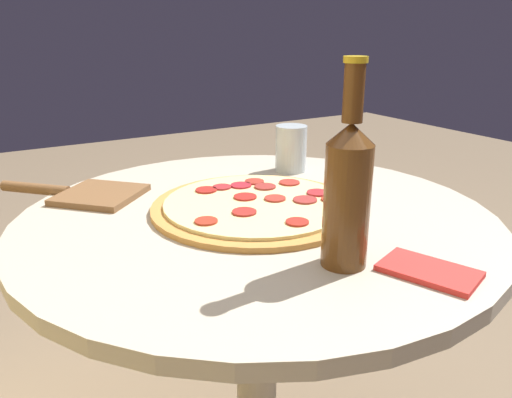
{
  "coord_description": "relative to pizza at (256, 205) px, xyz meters",
  "views": [
    {
      "loc": [
        -0.71,
        0.43,
        1.03
      ],
      "look_at": [
        0.01,
        -0.01,
        0.74
      ],
      "focal_mm": 35.0,
      "sensor_mm": 36.0,
      "label": 1
    }
  ],
  "objects": [
    {
      "name": "drinking_glass",
      "position": [
        0.18,
        -0.2,
        0.04
      ],
      "size": [
        0.07,
        0.07,
        0.1
      ],
      "color": "silver",
      "rests_on": "table"
    },
    {
      "name": "pizza_paddle",
      "position": [
        0.23,
        0.25,
        -0.0
      ],
      "size": [
        0.27,
        0.26,
        0.02
      ],
      "rotation": [
        0.0,
        0.0,
        0.77
      ],
      "color": "brown",
      "rests_on": "table"
    },
    {
      "name": "table",
      "position": [
        -0.02,
        0.01,
        -0.17
      ],
      "size": [
        0.84,
        0.84,
        0.72
      ],
      "color": "#B2A893",
      "rests_on": "ground_plane"
    },
    {
      "name": "beer_bottle",
      "position": [
        -0.25,
        0.01,
        0.1
      ],
      "size": [
        0.06,
        0.06,
        0.28
      ],
      "color": "#563314",
      "rests_on": "table"
    },
    {
      "name": "pizza",
      "position": [
        0.0,
        0.0,
        0.0
      ],
      "size": [
        0.38,
        0.38,
        0.02
      ],
      "color": "#B77F3D",
      "rests_on": "table"
    },
    {
      "name": "napkin",
      "position": [
        -0.33,
        -0.07,
        -0.0
      ],
      "size": [
        0.14,
        0.11,
        0.01
      ],
      "color": "red",
      "rests_on": "table"
    }
  ]
}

